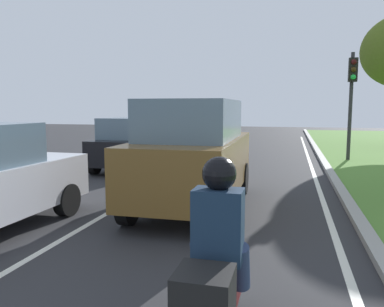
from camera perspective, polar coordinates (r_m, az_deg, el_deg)
ground_plane at (r=13.13m, az=1.81°, el=-2.43°), size 60.00×60.00×0.00m
lane_line_center at (r=13.29m, az=-1.14°, el=-2.29°), size 0.12×32.00×0.01m
lane_line_right_edge at (r=12.84m, az=17.71°, el=-2.95°), size 0.12×32.00×0.01m
curb_right at (r=12.87m, az=19.94°, el=-2.76°), size 0.24×48.00×0.12m
car_suv_ahead at (r=8.06m, az=0.27°, el=0.04°), size 2.02×4.53×2.28m
car_hatchback_far at (r=13.25m, az=-9.07°, el=1.42°), size 1.74×3.70×1.78m
motorcycle at (r=3.37m, az=3.75°, el=-20.69°), size 0.40×1.90×1.01m
rider_person at (r=3.18m, az=4.01°, el=-10.34°), size 0.50×0.40×1.16m
traffic_light_near_right at (r=16.17m, az=22.71°, el=9.02°), size 0.32×0.50×4.23m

